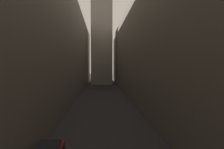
{
  "coord_description": "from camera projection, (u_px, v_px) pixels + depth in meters",
  "views": [
    {
      "loc": [
        -0.63,
        4.36,
        7.12
      ],
      "look_at": [
        0.0,
        15.27,
        6.63
      ],
      "focal_mm": 33.31,
      "sensor_mm": 36.0,
      "label": 1
    }
  ],
  "objects": [
    {
      "name": "ground_plane",
      "position": [
        103.0,
        99.0,
        43.88
      ],
      "size": [
        264.0,
        264.0,
        0.0
      ],
      "primitive_type": "plane",
      "color": "#232326"
    },
    {
      "name": "building_block_right",
      "position": [
        156.0,
        52.0,
        46.11
      ],
      "size": [
        12.64,
        108.0,
        20.31
      ],
      "primitive_type": "cube",
      "color": "#60594F",
      "rests_on": "ground"
    },
    {
      "name": "building_block_left",
      "position": [
        42.0,
        49.0,
        44.64
      ],
      "size": [
        15.2,
        108.0,
        21.39
      ],
      "primitive_type": "cube",
      "color": "#60594F",
      "rests_on": "ground"
    }
  ]
}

